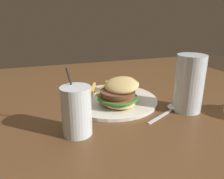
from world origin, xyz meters
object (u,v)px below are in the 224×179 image
Objects in this scene: spoon at (173,107)px; meal_plate_near at (115,96)px; beer_glass at (189,86)px; juice_glass at (77,113)px.

meal_plate_near is at bearing 120.44° from spoon.
juice_glass is (0.04, -0.36, -0.02)m from beer_glass.
spoon is (-0.02, -0.04, -0.08)m from beer_glass.
meal_plate_near is 0.24m from beer_glass.
beer_glass is 1.05× the size of juice_glass.
juice_glass is (0.15, -0.16, 0.03)m from meal_plate_near.
juice_glass is 1.03× the size of spoon.
meal_plate_near is 1.77× the size of beer_glass.
meal_plate_near is 1.91× the size of spoon.
beer_glass is 0.09m from spoon.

